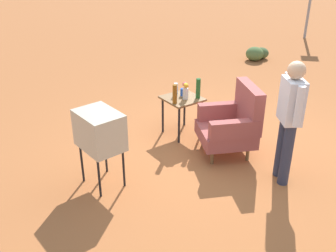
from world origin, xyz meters
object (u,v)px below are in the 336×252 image
at_px(soda_can_blue, 182,92).
at_px(bottle_tall_amber, 175,94).
at_px(side_table, 182,103).
at_px(flower_vase, 186,90).
at_px(tv_on_stand, 100,131).
at_px(person_standing, 290,116).
at_px(bottle_short_clear, 176,89).
at_px(armchair, 233,123).
at_px(bottle_wine_green, 198,88).

height_order(soda_can_blue, bottle_tall_amber, bottle_tall_amber).
xyz_separation_m(soda_can_blue, bottle_tall_amber, (0.18, -0.28, 0.09)).
relative_size(side_table, flower_vase, 2.42).
relative_size(side_table, bottle_tall_amber, 2.13).
bearing_deg(tv_on_stand, flower_vase, 105.89).
distance_m(person_standing, bottle_short_clear, 2.01).
height_order(side_table, bottle_short_clear, bottle_short_clear).
height_order(armchair, bottle_wine_green, armchair).
bearing_deg(soda_can_blue, bottle_wine_green, 33.83).
bearing_deg(bottle_short_clear, flower_vase, 7.08).
bearing_deg(bottle_short_clear, side_table, 6.32).
relative_size(armchair, bottle_wine_green, 3.31).
xyz_separation_m(tv_on_stand, flower_vase, (-0.49, 1.71, 0.01)).
height_order(armchair, tv_on_stand, armchair).
bearing_deg(soda_can_blue, side_table, -38.21).
height_order(bottle_tall_amber, flower_vase, bottle_tall_amber).
xyz_separation_m(soda_can_blue, flower_vase, (0.13, -0.04, 0.09)).
xyz_separation_m(armchair, bottle_tall_amber, (-0.80, -0.47, 0.29)).
bearing_deg(armchair, bottle_tall_amber, -149.69).
distance_m(soda_can_blue, flower_vase, 0.16).
bearing_deg(bottle_short_clear, person_standing, 8.89).
xyz_separation_m(side_table, bottle_wine_green, (0.15, 0.19, 0.26)).
relative_size(person_standing, soda_can_blue, 13.44).
distance_m(armchair, bottle_tall_amber, 0.98).
bearing_deg(armchair, person_standing, 3.50).
relative_size(side_table, bottle_short_clear, 3.20).
bearing_deg(bottle_wine_green, bottle_short_clear, -145.37).
height_order(person_standing, bottle_wine_green, person_standing).
xyz_separation_m(bottle_short_clear, bottle_tall_amber, (0.27, -0.22, 0.05)).
xyz_separation_m(armchair, person_standing, (0.91, 0.06, 0.44)).
distance_m(person_standing, soda_can_blue, 1.92).
distance_m(armchair, soda_can_blue, 1.02).
bearing_deg(person_standing, bottle_tall_amber, -162.93).
relative_size(bottle_wine_green, flower_vase, 1.21).
bearing_deg(person_standing, flower_vase, -170.89).
height_order(tv_on_stand, soda_can_blue, tv_on_stand).
bearing_deg(soda_can_blue, tv_on_stand, -70.56).
distance_m(armchair, tv_on_stand, 1.99).
bearing_deg(person_standing, armchair, -176.50).
distance_m(side_table, bottle_tall_amber, 0.36).
bearing_deg(bottle_short_clear, soda_can_blue, 36.52).
xyz_separation_m(side_table, person_standing, (1.83, 0.29, 0.39)).
height_order(armchair, bottle_short_clear, armchair).
distance_m(soda_can_blue, bottle_tall_amber, 0.35).
bearing_deg(side_table, armchair, 14.45).
bearing_deg(bottle_wine_green, person_standing, 3.39).
xyz_separation_m(tv_on_stand, soda_can_blue, (-0.62, 1.75, -0.08)).
distance_m(person_standing, bottle_wine_green, 1.68).
bearing_deg(flower_vase, soda_can_blue, 163.67).
bearing_deg(bottle_short_clear, bottle_wine_green, 34.63).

